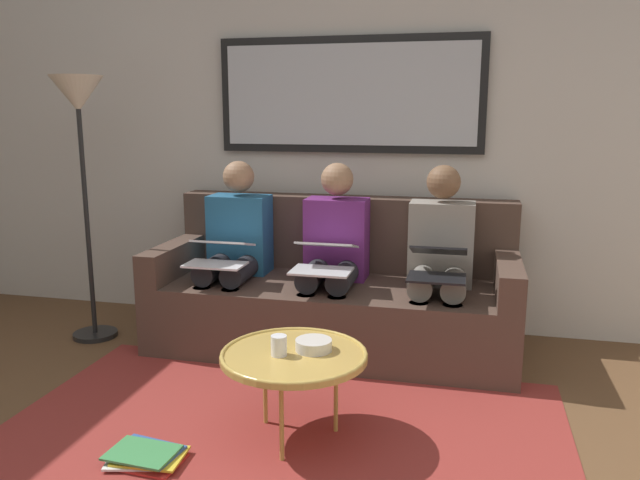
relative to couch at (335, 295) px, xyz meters
The scene contains 15 objects.
wall_rear 1.10m from the couch, 90.00° to the right, with size 6.00×0.12×2.60m, color beige.
area_rug 1.30m from the couch, 90.00° to the left, with size 2.60×1.80×0.01m, color maroon.
couch is the anchor object (origin of this frame).
framed_mirror 1.30m from the couch, 90.00° to the right, with size 1.74×0.05×0.74m.
coffee_table 1.22m from the couch, 93.48° to the left, with size 0.65×0.65×0.41m.
cup 1.26m from the couch, 90.77° to the left, with size 0.07×0.07×0.09m, color silver.
bowl 1.18m from the couch, 97.34° to the left, with size 0.16×0.16×0.05m, color beige.
person_left 0.71m from the couch, behind, with size 0.38×0.58×1.14m.
laptop_black 0.78m from the couch, 154.83° to the left, with size 0.31×0.39×0.17m.
person_middle 0.31m from the couch, 90.00° to the left, with size 0.38×0.58×1.14m.
laptop_silver 0.44m from the couch, 90.00° to the left, with size 0.34×0.38×0.16m.
person_right 0.71m from the couch, ahead, with size 0.38×0.58×1.14m.
laptop_white 0.78m from the couch, 26.42° to the left, with size 0.35×0.33×0.14m.
magazine_stack 1.66m from the couch, 72.96° to the left, with size 0.34×0.26×0.05m.
standing_lamp 1.90m from the couch, ahead, with size 0.32×0.32×1.66m.
Camera 1 is at (-0.80, 1.61, 1.45)m, focal length 35.35 mm.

